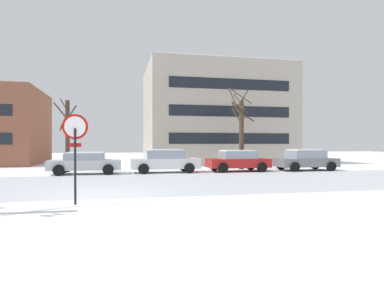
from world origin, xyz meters
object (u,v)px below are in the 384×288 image
Objects in this scene: stop_sign at (75,141)px; parked_car_gray at (305,160)px; parked_car_red at (238,161)px; parked_car_white at (165,161)px; parked_car_silver at (85,163)px.

stop_sign is 17.53m from parked_car_gray.
stop_sign is 14.16m from parked_car_red.
parked_car_white is at bearing 178.35° from parked_car_gray.
parked_car_silver is 4.85m from parked_car_white.
parked_car_white is 4.85m from parked_car_red.
parked_car_white is (4.85, 0.10, 0.06)m from parked_car_silver.
parked_car_gray is (13.89, 10.62, -1.18)m from stop_sign.
parked_car_red is 4.86m from parked_car_gray.
parked_car_gray is at bearing -1.65° from parked_car_white.
parked_car_gray is at bearing -2.45° from parked_car_red.
parked_car_silver is 1.02× the size of parked_car_gray.
parked_car_silver is 14.56m from parked_car_gray.
stop_sign is 0.63× the size of parked_car_white.
parked_car_red reaches higher than parked_car_silver.
parked_car_white is at bearing 179.15° from parked_car_red.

